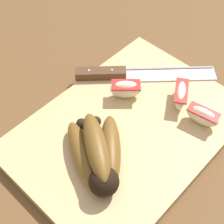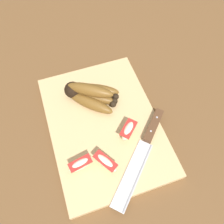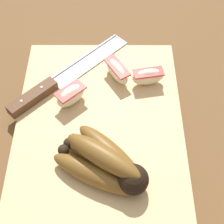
# 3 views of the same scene
# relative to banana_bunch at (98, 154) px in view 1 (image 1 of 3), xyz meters

# --- Properties ---
(ground_plane) EXTENTS (6.00, 6.00, 0.00)m
(ground_plane) POSITION_rel_banana_bunch_xyz_m (-0.11, -0.00, -0.04)
(ground_plane) COLOR brown
(cutting_board) EXTENTS (0.40, 0.29, 0.02)m
(cutting_board) POSITION_rel_banana_bunch_xyz_m (-0.09, -0.01, -0.03)
(cutting_board) COLOR tan
(cutting_board) RESTS_ON ground_plane
(banana_bunch) EXTENTS (0.14, 0.15, 0.06)m
(banana_bunch) POSITION_rel_banana_bunch_xyz_m (0.00, 0.00, 0.00)
(banana_bunch) COLOR black
(banana_bunch) RESTS_ON cutting_board
(chefs_knife) EXTENTS (0.22, 0.22, 0.02)m
(chefs_knife) POSITION_rel_banana_bunch_xyz_m (-0.18, -0.10, -0.02)
(chefs_knife) COLOR silver
(chefs_knife) RESTS_ON cutting_board
(apple_wedge_near) EXTENTS (0.07, 0.05, 0.04)m
(apple_wedge_near) POSITION_rel_banana_bunch_xyz_m (-0.20, 0.02, -0.00)
(apple_wedge_near) COLOR #F4E5C1
(apple_wedge_near) RESTS_ON cutting_board
(apple_wedge_middle) EXTENTS (0.06, 0.06, 0.04)m
(apple_wedge_middle) POSITION_rel_banana_bunch_xyz_m (-0.14, -0.06, -0.00)
(apple_wedge_middle) COLOR #F4E5C1
(apple_wedge_middle) RESTS_ON cutting_board
(apple_wedge_far) EXTENTS (0.03, 0.06, 0.04)m
(apple_wedge_far) POSITION_rel_banana_bunch_xyz_m (-0.18, 0.08, -0.00)
(apple_wedge_far) COLOR #F4E5C1
(apple_wedge_far) RESTS_ON cutting_board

